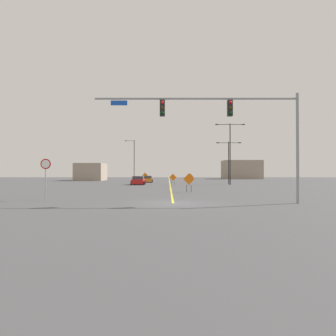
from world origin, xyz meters
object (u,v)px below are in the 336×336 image
at_px(street_lamp_far_right, 228,159).
at_px(car_red_distant, 137,181).
at_px(construction_sign_left_lane, 188,180).
at_px(construction_sign_median_far, 172,178).
at_px(street_lamp_far_left, 133,158).
at_px(stop_sign, 44,171).
at_px(construction_sign_right_shoulder, 189,177).
at_px(street_lamp_near_right, 229,149).
at_px(construction_sign_median_near, 144,176).
at_px(car_orange_passing, 146,179).
at_px(traffic_signal_assembly, 229,119).

xyz_separation_m(street_lamp_far_right, car_red_distant, (-15.20, -1.47, -3.71)).
relative_size(construction_sign_left_lane, construction_sign_median_far, 1.07).
bearing_deg(street_lamp_far_left, stop_sign, -90.60).
xyz_separation_m(stop_sign, construction_sign_right_shoulder, (13.34, 37.59, -0.99)).
relative_size(street_lamp_near_right, street_lamp_far_right, 1.38).
height_order(construction_sign_right_shoulder, construction_sign_median_near, construction_sign_median_near).
bearing_deg(car_orange_passing, car_red_distant, -93.42).
height_order(street_lamp_near_right, construction_sign_right_shoulder, street_lamp_near_right).
xyz_separation_m(street_lamp_far_left, construction_sign_left_lane, (10.61, -44.39, -4.19)).
bearing_deg(street_lamp_far_right, construction_sign_right_shoulder, 128.16).
xyz_separation_m(street_lamp_near_right, construction_sign_median_far, (-9.19, 1.77, -4.71)).
relative_size(street_lamp_far_right, construction_sign_median_near, 3.62).
xyz_separation_m(construction_sign_median_far, car_red_distant, (-5.73, -0.62, -0.46)).
distance_m(construction_sign_left_lane, car_orange_passing, 31.86).
relative_size(street_lamp_far_left, construction_sign_left_lane, 5.07).
bearing_deg(construction_sign_median_near, stop_sign, -94.41).
bearing_deg(street_lamp_near_right, street_lamp_far_left, 125.05).
distance_m(street_lamp_far_right, construction_sign_left_lane, 22.45).
height_order(street_lamp_far_right, construction_sign_median_far, street_lamp_far_right).
height_order(construction_sign_left_lane, car_red_distant, construction_sign_left_lane).
height_order(street_lamp_near_right, car_red_distant, street_lamp_near_right).
distance_m(traffic_signal_assembly, construction_sign_median_near, 52.07).
relative_size(construction_sign_right_shoulder, car_orange_passing, 0.42).
bearing_deg(street_lamp_far_left, construction_sign_median_near, -57.40).
bearing_deg(construction_sign_median_near, street_lamp_far_left, 122.60).
bearing_deg(street_lamp_far_right, construction_sign_left_lane, -111.47).
bearing_deg(construction_sign_right_shoulder, car_orange_passing, 160.98).
relative_size(street_lamp_far_right, construction_sign_median_far, 3.96).
bearing_deg(car_orange_passing, construction_sign_median_near, 97.50).
bearing_deg(traffic_signal_assembly, construction_sign_median_far, 95.93).
xyz_separation_m(street_lamp_far_left, construction_sign_median_far, (9.28, -24.56, -4.31)).
relative_size(stop_sign, street_lamp_far_right, 0.42).
height_order(street_lamp_far_right, construction_sign_median_near, street_lamp_far_right).
relative_size(stop_sign, construction_sign_median_near, 1.54).
relative_size(street_lamp_near_right, car_red_distant, 2.57).
relative_size(traffic_signal_assembly, car_red_distant, 3.51).
bearing_deg(car_red_distant, street_lamp_near_right, -4.41).
bearing_deg(construction_sign_right_shoulder, street_lamp_far_left, 128.43).
distance_m(stop_sign, street_lamp_far_left, 53.80).
height_order(stop_sign, car_red_distant, stop_sign).
xyz_separation_m(stop_sign, street_lamp_near_right, (19.03, 27.37, 3.70)).
bearing_deg(street_lamp_near_right, construction_sign_right_shoulder, 119.11).
height_order(street_lamp_near_right, construction_sign_median_near, street_lamp_near_right).
bearing_deg(construction_sign_median_far, traffic_signal_assembly, -84.07).
height_order(traffic_signal_assembly, car_orange_passing, traffic_signal_assembly).
relative_size(stop_sign, construction_sign_median_far, 1.68).
relative_size(street_lamp_near_right, construction_sign_median_near, 4.99).
relative_size(traffic_signal_assembly, construction_sign_median_far, 7.45).
xyz_separation_m(construction_sign_right_shoulder, car_red_distant, (-9.23, -9.07, -0.48)).
height_order(street_lamp_far_left, construction_sign_median_far, street_lamp_far_left).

